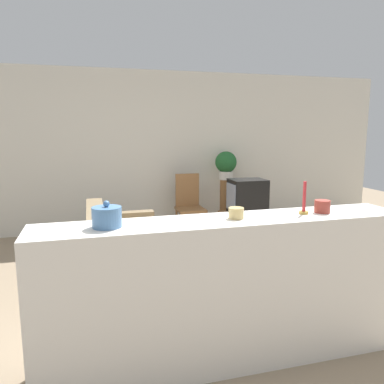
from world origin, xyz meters
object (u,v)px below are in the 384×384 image
at_px(television, 247,196).
at_px(wooden_chair, 189,202).
at_px(couch, 124,252).
at_px(potted_plant, 226,164).
at_px(decorative_bowl, 107,217).

height_order(television, wooden_chair, wooden_chair).
bearing_deg(couch, potted_plant, 43.19).
relative_size(television, potted_plant, 1.13).
distance_m(television, potted_plant, 0.90).
bearing_deg(couch, wooden_chair, 51.96).
xyz_separation_m(television, wooden_chair, (-0.81, 0.50, -0.16)).
relative_size(potted_plant, decorative_bowl, 2.57).
bearing_deg(decorative_bowl, wooden_chair, 66.64).
bearing_deg(wooden_chair, potted_plant, 21.19).
relative_size(couch, wooden_chair, 1.68).
height_order(television, potted_plant, potted_plant).
relative_size(television, decorative_bowl, 2.91).
xyz_separation_m(television, potted_plant, (-0.06, 0.79, 0.43)).
xyz_separation_m(couch, television, (2.01, 1.04, 0.40)).
height_order(couch, decorative_bowl, decorative_bowl).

